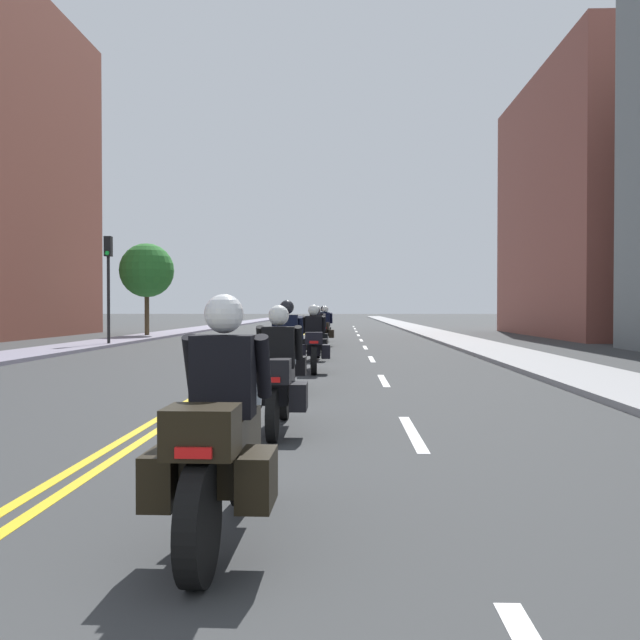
% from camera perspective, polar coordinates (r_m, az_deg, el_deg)
% --- Properties ---
extents(ground_plane, '(264.00, 264.00, 0.00)m').
position_cam_1_polar(ground_plane, '(48.40, -0.91, -0.81)').
color(ground_plane, '#353738').
extents(sidewalk_left, '(2.29, 144.00, 0.12)m').
position_cam_1_polar(sidewalk_left, '(49.39, -9.89, -0.72)').
color(sidewalk_left, gray).
rests_on(sidewalk_left, ground).
extents(sidewalk_right, '(2.29, 144.00, 0.12)m').
position_cam_1_polar(sidewalk_right, '(48.62, 8.21, -0.74)').
color(sidewalk_right, '#969597').
rests_on(sidewalk_right, ground).
extents(centreline_yellow_inner, '(0.12, 132.00, 0.01)m').
position_cam_1_polar(centreline_yellow_inner, '(48.40, -1.05, -0.80)').
color(centreline_yellow_inner, yellow).
rests_on(centreline_yellow_inner, ground).
extents(centreline_yellow_outer, '(0.12, 132.00, 0.01)m').
position_cam_1_polar(centreline_yellow_outer, '(48.39, -0.77, -0.81)').
color(centreline_yellow_outer, yellow).
rests_on(centreline_yellow_outer, ground).
extents(lane_dashes_white, '(0.14, 56.40, 0.01)m').
position_cam_1_polar(lane_dashes_white, '(29.36, 3.63, -1.98)').
color(lane_dashes_white, silver).
rests_on(lane_dashes_white, ground).
extents(building_right_1, '(9.65, 16.86, 14.27)m').
position_cam_1_polar(building_right_1, '(41.14, 23.93, 8.75)').
color(building_right_1, brown).
rests_on(building_right_1, ground).
extents(motorcycle_0, '(0.77, 2.21, 1.62)m').
position_cam_1_polar(motorcycle_0, '(4.49, -8.28, -10.21)').
color(motorcycle_0, black).
rests_on(motorcycle_0, ground).
extents(motorcycle_1, '(0.76, 2.18, 1.57)m').
position_cam_1_polar(motorcycle_1, '(8.44, -3.55, -5.00)').
color(motorcycle_1, black).
rests_on(motorcycle_1, ground).
extents(motorcycle_2, '(0.77, 2.23, 1.68)m').
position_cam_1_polar(motorcycle_2, '(12.33, -2.84, -2.98)').
color(motorcycle_2, black).
rests_on(motorcycle_2, ground).
extents(motorcycle_3, '(0.78, 2.29, 1.61)m').
position_cam_1_polar(motorcycle_3, '(16.20, -0.55, -2.10)').
color(motorcycle_3, black).
rests_on(motorcycle_3, ground).
extents(motorcycle_4, '(0.78, 2.23, 1.56)m').
position_cam_1_polar(motorcycle_4, '(19.95, -0.40, -1.56)').
color(motorcycle_4, black).
rests_on(motorcycle_4, ground).
extents(motorcycle_5, '(0.77, 2.12, 1.61)m').
position_cam_1_polar(motorcycle_5, '(24.05, -0.22, -1.07)').
color(motorcycle_5, black).
rests_on(motorcycle_5, ground).
extents(motorcycle_6, '(0.77, 2.25, 1.62)m').
position_cam_1_polar(motorcycle_6, '(27.48, 0.43, -0.81)').
color(motorcycle_6, black).
rests_on(motorcycle_6, ground).
extents(motorcycle_7, '(0.77, 2.22, 1.63)m').
position_cam_1_polar(motorcycle_7, '(31.29, 0.26, -0.59)').
color(motorcycle_7, black).
rests_on(motorcycle_7, ground).
extents(traffic_light_near, '(0.28, 0.38, 4.40)m').
position_cam_1_polar(traffic_light_near, '(28.48, -17.36, 4.01)').
color(traffic_light_near, black).
rests_on(traffic_light_near, ground).
extents(street_tree_0, '(2.83, 2.83, 4.93)m').
position_cam_1_polar(street_tree_0, '(36.81, -14.35, 4.04)').
color(street_tree_0, '#4A3B26').
rests_on(street_tree_0, ground).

